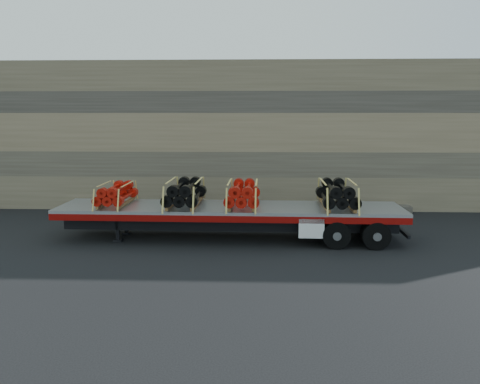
{
  "coord_description": "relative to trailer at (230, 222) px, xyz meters",
  "views": [
    {
      "loc": [
        0.48,
        -16.84,
        4.57
      ],
      "look_at": [
        -0.18,
        1.17,
        1.55
      ],
      "focal_mm": 35.0,
      "sensor_mm": 36.0,
      "label": 1
    }
  ],
  "objects": [
    {
      "name": "bundle_midrear",
      "position": [
        0.49,
        -0.01,
        1.05
      ],
      "size": [
        1.24,
        2.42,
        0.85
      ],
      "primitive_type": null,
      "rotation": [
        0.0,
        0.0,
        -0.02
      ],
      "color": "#B91309",
      "rests_on": "trailer"
    },
    {
      "name": "bundle_front",
      "position": [
        -4.19,
        0.07,
        1.0
      ],
      "size": [
        1.1,
        2.14,
        0.75
      ],
      "primitive_type": null,
      "rotation": [
        0.0,
        0.0,
        -0.02
      ],
      "color": "#B91309",
      "rests_on": "trailer"
    },
    {
      "name": "bundle_rear",
      "position": [
        3.88,
        -0.07,
        1.07
      ],
      "size": [
        1.3,
        2.54,
        0.89
      ],
      "primitive_type": null,
      "rotation": [
        0.0,
        0.0,
        -0.02
      ],
      "color": "black",
      "rests_on": "trailer"
    },
    {
      "name": "trailer",
      "position": [
        0.0,
        0.0,
        0.0
      ],
      "size": [
        12.5,
        2.61,
        1.25
      ],
      "primitive_type": null,
      "rotation": [
        0.0,
        0.0,
        -0.02
      ],
      "color": "#B2B5BA",
      "rests_on": "ground"
    },
    {
      "name": "ground",
      "position": [
        0.52,
        0.12,
        -0.62
      ],
      "size": [
        120.0,
        120.0,
        0.0
      ],
      "primitive_type": "plane",
      "color": "black",
      "rests_on": "ground"
    },
    {
      "name": "rock_wall",
      "position": [
        0.52,
        6.62,
        2.88
      ],
      "size": [
        44.0,
        3.0,
        7.0
      ],
      "primitive_type": "cube",
      "color": "#7A6B54",
      "rests_on": "ground"
    },
    {
      "name": "bundle_midfront",
      "position": [
        -1.63,
        0.03,
        1.07
      ],
      "size": [
        1.3,
        2.54,
        0.89
      ],
      "primitive_type": null,
      "rotation": [
        0.0,
        0.0,
        -0.02
      ],
      "color": "black",
      "rests_on": "trailer"
    }
  ]
}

